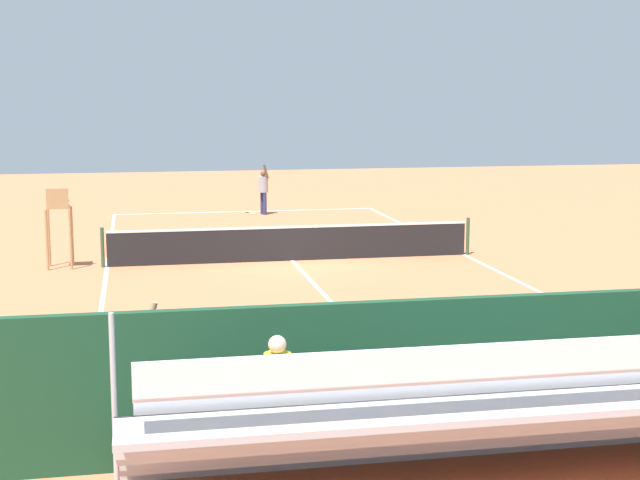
# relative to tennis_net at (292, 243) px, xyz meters

# --- Properties ---
(ground_plane) EXTENTS (60.00, 60.00, 0.00)m
(ground_plane) POSITION_rel_tennis_net_xyz_m (0.00, 0.00, -0.50)
(ground_plane) COLOR #CC7047
(court_line_markings) EXTENTS (10.10, 22.20, 0.01)m
(court_line_markings) POSITION_rel_tennis_net_xyz_m (0.00, -0.04, -0.50)
(court_line_markings) COLOR white
(court_line_markings) RESTS_ON ground
(tennis_net) EXTENTS (10.30, 0.10, 1.07)m
(tennis_net) POSITION_rel_tennis_net_xyz_m (0.00, 0.00, 0.00)
(tennis_net) COLOR black
(tennis_net) RESTS_ON ground
(backdrop_wall) EXTENTS (18.00, 0.16, 2.00)m
(backdrop_wall) POSITION_rel_tennis_net_xyz_m (0.00, 14.00, 0.50)
(backdrop_wall) COLOR #194228
(backdrop_wall) RESTS_ON ground
(bleacher_stand) EXTENTS (9.06, 2.40, 2.35)m
(bleacher_stand) POSITION_rel_tennis_net_xyz_m (-0.03, 15.30, 0.40)
(bleacher_stand) COLOR #B2B2B7
(bleacher_stand) RESTS_ON ground
(umpire_chair) EXTENTS (0.67, 0.67, 2.14)m
(umpire_chair) POSITION_rel_tennis_net_xyz_m (6.20, -0.08, 0.81)
(umpire_chair) COLOR #A88456
(umpire_chair) RESTS_ON ground
(courtside_bench) EXTENTS (1.80, 0.40, 0.93)m
(courtside_bench) POSITION_rel_tennis_net_xyz_m (-1.50, 13.27, 0.06)
(courtside_bench) COLOR #33383D
(courtside_bench) RESTS_ON ground
(equipment_bag) EXTENTS (0.90, 0.36, 0.36)m
(equipment_bag) POSITION_rel_tennis_net_xyz_m (0.47, 13.40, -0.32)
(equipment_bag) COLOR #B22D2D
(equipment_bag) RESTS_ON ground
(tennis_player) EXTENTS (0.46, 0.56, 1.93)m
(tennis_player) POSITION_rel_tennis_net_xyz_m (-0.57, -9.95, 0.51)
(tennis_player) COLOR navy
(tennis_player) RESTS_ON ground
(tennis_racket) EXTENTS (0.47, 0.55, 0.03)m
(tennis_racket) POSITION_rel_tennis_net_xyz_m (-0.18, -10.32, -0.49)
(tennis_racket) COLOR black
(tennis_racket) RESTS_ON ground
(tennis_ball_near) EXTENTS (0.07, 0.07, 0.07)m
(tennis_ball_near) POSITION_rel_tennis_net_xyz_m (1.00, -7.28, -0.47)
(tennis_ball_near) COLOR #CCDB33
(tennis_ball_near) RESTS_ON ground
(tennis_ball_far) EXTENTS (0.07, 0.07, 0.07)m
(tennis_ball_far) POSITION_rel_tennis_net_xyz_m (-1.95, -6.49, -0.47)
(tennis_ball_far) COLOR #CCDB33
(tennis_ball_far) RESTS_ON ground
(line_judge) EXTENTS (0.37, 0.54, 1.93)m
(line_judge) POSITION_rel_tennis_net_xyz_m (4.08, 13.35, 0.51)
(line_judge) COLOR #232328
(line_judge) RESTS_ON ground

